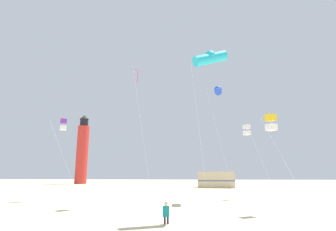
{
  "coord_description": "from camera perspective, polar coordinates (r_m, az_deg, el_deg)",
  "views": [
    {
      "loc": [
        3.03,
        -7.29,
        2.65
      ],
      "look_at": [
        1.91,
        8.37,
        5.96
      ],
      "focal_mm": 28.98,
      "sensor_mm": 36.0,
      "label": 1
    }
  ],
  "objects": [
    {
      "name": "kite_box_gold",
      "position": [
        20.42,
        20.82,
        -1.4
      ],
      "size": [
        3.0,
        2.23,
        6.68
      ],
      "color": "silver",
      "rests_on": "ground"
    },
    {
      "name": "kite_diamond_magenta",
      "position": [
        24.76,
        -6.33,
        8.26
      ],
      "size": [
        2.16,
        2.16,
        11.93
      ],
      "color": "silver",
      "rests_on": "ground"
    },
    {
      "name": "kite_box_white",
      "position": [
        31.12,
        16.22,
        -2.93
      ],
      "size": [
        3.03,
        2.98,
        7.84
      ],
      "color": "silver",
      "rests_on": "ground"
    },
    {
      "name": "kite_tube_blue",
      "position": [
        27.85,
        10.47,
        5.15
      ],
      "size": [
        2.26,
        2.56,
        11.43
      ],
      "color": "silver",
      "rests_on": "ground"
    },
    {
      "name": "kite_box_violet",
      "position": [
        29.9,
        -21.14,
        -1.8
      ],
      "size": [
        2.7,
        2.7,
        8.07
      ],
      "color": "silver",
      "rests_on": "ground"
    },
    {
      "name": "rv_van_tan",
      "position": [
        50.38,
        10.06,
        -13.17
      ],
      "size": [
        6.57,
        2.74,
        2.8
      ],
      "rotation": [
        0.0,
        0.0,
        -0.06
      ],
      "color": "#C6B28C",
      "rests_on": "ground"
    },
    {
      "name": "lighthouse_distant",
      "position": [
        70.23,
        -17.58,
        -7.13
      ],
      "size": [
        2.8,
        2.8,
        16.8
      ],
      "color": "red",
      "rests_on": "ground"
    },
    {
      "name": "kite_flyer_standing",
      "position": [
        14.95,
        -0.41,
        -19.73
      ],
      "size": [
        0.35,
        0.51,
        1.16
      ],
      "rotation": [
        0.0,
        0.0,
        3.17
      ],
      "color": "#147F84",
      "rests_on": "ground"
    },
    {
      "name": "kite_tube_cyan",
      "position": [
        18.48,
        8.86,
        11.87
      ],
      "size": [
        2.55,
        2.16,
        10.76
      ],
      "color": "silver",
      "rests_on": "ground"
    }
  ]
}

